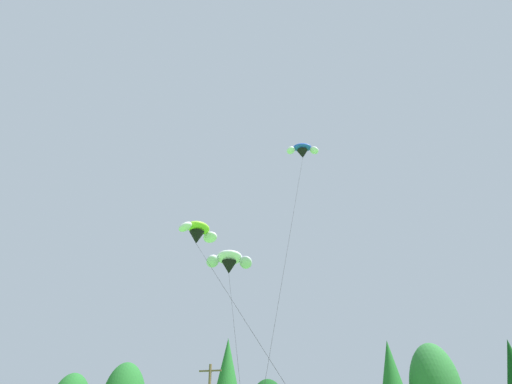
% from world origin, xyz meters
% --- Properties ---
extents(parafoil_kite_high_blue_white, '(2.77, 11.48, 21.38)m').
position_xyz_m(parafoil_kite_high_blue_white, '(-1.25, 32.57, 22.38)').
color(parafoil_kite_high_blue_white, blue).
extents(parafoil_kite_mid_lime_white, '(8.97, 10.20, 12.60)m').
position_xyz_m(parafoil_kite_mid_lime_white, '(-7.09, 26.90, 13.59)').
color(parafoil_kite_mid_lime_white, '#93D633').
extents(parafoil_kite_far_white, '(5.75, 11.94, 13.17)m').
position_xyz_m(parafoil_kite_far_white, '(-6.79, 32.67, 13.93)').
color(parafoil_kite_far_white, white).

